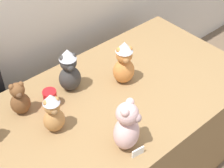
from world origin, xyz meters
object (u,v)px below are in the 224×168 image
teddy_bear_chestnut (20,99)px  teddy_bear_blush (127,127)px  display_table (112,140)px  party_cup_red (50,98)px  teddy_bear_caramel (53,113)px  teddy_bear_ginger (124,63)px  teddy_bear_charcoal (69,71)px

teddy_bear_chestnut → teddy_bear_blush: size_ratio=0.73×
display_table → teddy_bear_chestnut: teddy_bear_chestnut is taller
party_cup_red → teddy_bear_chestnut: bearing=158.5°
teddy_bear_blush → party_cup_red: teddy_bear_blush is taller
teddy_bear_caramel → party_cup_red: 0.20m
display_table → teddy_bear_blush: bearing=-118.6°
display_table → teddy_bear_caramel: (-0.39, 0.02, 0.52)m
teddy_bear_ginger → party_cup_red: bearing=-166.7°
teddy_bear_caramel → teddy_bear_ginger: 0.55m
teddy_bear_caramel → teddy_bear_blush: size_ratio=0.86×
teddy_bear_chestnut → teddy_bear_caramel: size_ratio=0.85×
teddy_bear_caramel → teddy_bear_charcoal: bearing=53.5°
display_table → teddy_bear_charcoal: size_ratio=6.12×
teddy_bear_chestnut → teddy_bear_caramel: (0.07, -0.23, 0.02)m
display_table → teddy_bear_ginger: bearing=25.1°
teddy_bear_ginger → teddy_bear_chestnut: bearing=-168.6°
teddy_bear_charcoal → teddy_bear_ginger: 0.33m
teddy_bear_chestnut → teddy_bear_caramel: 0.24m
teddy_bear_chestnut → teddy_bear_ginger: 0.65m
teddy_bear_caramel → party_cup_red: teddy_bear_caramel is taller
display_table → teddy_bear_chestnut: size_ratio=8.31×
teddy_bear_blush → display_table: bearing=33.8°
party_cup_red → teddy_bear_blush: bearing=-74.7°
teddy_bear_blush → party_cup_red: bearing=77.7°
teddy_bear_chestnut → teddy_bear_charcoal: (0.33, -0.02, 0.04)m
teddy_bear_chestnut → teddy_bear_ginger: bearing=-0.8°
teddy_bear_chestnut → party_cup_red: 0.17m
display_table → teddy_bear_charcoal: teddy_bear_charcoal is taller
teddy_bear_caramel → teddy_bear_blush: bearing=-42.6°
teddy_bear_charcoal → teddy_bear_ginger: teddy_bear_ginger is taller
teddy_bear_caramel → teddy_bear_blush: 0.40m
teddy_bear_blush → party_cup_red: (-0.14, 0.50, -0.08)m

